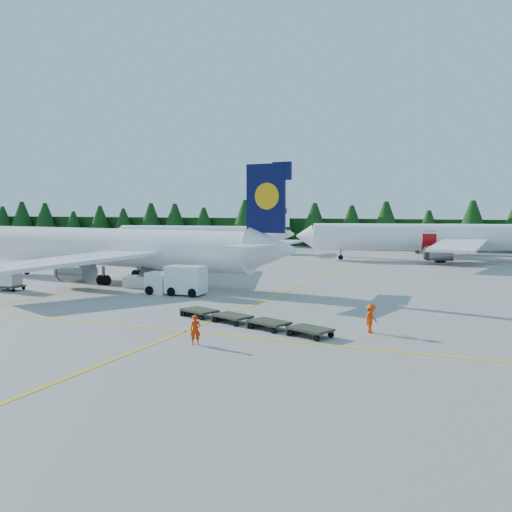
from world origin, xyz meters
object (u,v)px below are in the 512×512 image
at_px(airstairs, 146,278).
at_px(service_truck, 176,280).
at_px(airliner_navy, 106,248).
at_px(airliner_red, 423,238).

height_order(airstairs, service_truck, airstairs).
height_order(airliner_navy, airliner_red, airliner_navy).
bearing_deg(airliner_red, airstairs, -132.82).
bearing_deg(service_truck, airliner_red, 66.31).
relative_size(airliner_red, service_truck, 7.03).
relative_size(airliner_navy, airliner_red, 1.04).
bearing_deg(airstairs, airliner_navy, 144.01).
xyz_separation_m(airliner_navy, airliner_red, (30.47, 39.57, -0.10)).
xyz_separation_m(airliner_navy, airstairs, (6.92, -2.23, -2.93)).
height_order(airliner_red, airstairs, airliner_red).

